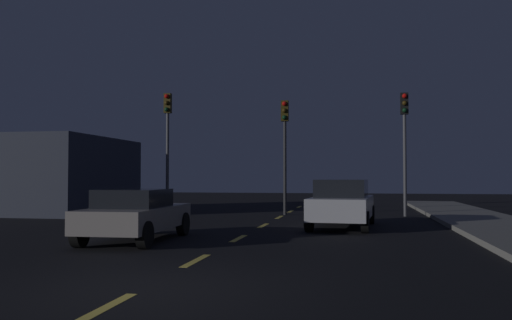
% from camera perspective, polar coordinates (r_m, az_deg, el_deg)
% --- Properties ---
extents(ground_plane, '(80.00, 80.00, 0.00)m').
position_cam_1_polar(ground_plane, '(14.80, -1.38, -8.21)').
color(ground_plane, black).
extents(lane_stripe_nearest, '(0.16, 1.60, 0.01)m').
position_cam_1_polar(lane_stripe_nearest, '(7.10, -15.95, -15.08)').
color(lane_stripe_nearest, '#EACC4C').
rests_on(lane_stripe_nearest, ground_plane).
extents(lane_stripe_second, '(0.16, 1.60, 0.01)m').
position_cam_1_polar(lane_stripe_second, '(10.57, -6.49, -10.73)').
color(lane_stripe_second, '#EACC4C').
rests_on(lane_stripe_second, ground_plane).
extents(lane_stripe_third, '(0.16, 1.60, 0.01)m').
position_cam_1_polar(lane_stripe_third, '(14.21, -1.90, -8.45)').
color(lane_stripe_third, '#EACC4C').
rests_on(lane_stripe_third, ground_plane).
extents(lane_stripe_fourth, '(0.16, 1.60, 0.01)m').
position_cam_1_polar(lane_stripe_fourth, '(17.92, 0.79, -7.09)').
color(lane_stripe_fourth, '#EACC4C').
rests_on(lane_stripe_fourth, ground_plane).
extents(lane_stripe_fifth, '(0.16, 1.60, 0.01)m').
position_cam_1_polar(lane_stripe_fifth, '(21.66, 2.54, -6.18)').
color(lane_stripe_fifth, '#EACC4C').
rests_on(lane_stripe_fifth, ground_plane).
extents(lane_stripe_sixth, '(0.16, 1.60, 0.01)m').
position_cam_1_polar(lane_stripe_sixth, '(25.42, 3.77, -5.54)').
color(lane_stripe_sixth, '#EACC4C').
rests_on(lane_stripe_sixth, ground_plane).
extents(lane_stripe_seventh, '(0.16, 1.60, 0.01)m').
position_cam_1_polar(lane_stripe_seventh, '(29.19, 4.68, -5.06)').
color(lane_stripe_seventh, '#EACC4C').
rests_on(lane_stripe_seventh, ground_plane).
extents(traffic_signal_left, '(0.32, 0.38, 5.46)m').
position_cam_1_polar(traffic_signal_left, '(24.40, -9.54, 3.23)').
color(traffic_signal_left, '#4C4C51').
rests_on(traffic_signal_left, ground_plane).
extents(traffic_signal_center, '(0.32, 0.38, 4.98)m').
position_cam_1_polar(traffic_signal_center, '(23.07, 3.13, 2.74)').
color(traffic_signal_center, '#2D2D30').
rests_on(traffic_signal_center, ground_plane).
extents(traffic_signal_right, '(0.32, 0.38, 5.17)m').
position_cam_1_polar(traffic_signal_right, '(22.97, 15.75, 3.13)').
color(traffic_signal_right, '#4C4C51').
rests_on(traffic_signal_right, ground_plane).
extents(car_stopped_ahead, '(2.17, 4.52, 1.56)m').
position_cam_1_polar(car_stopped_ahead, '(17.43, 9.30, -4.63)').
color(car_stopped_ahead, silver).
rests_on(car_stopped_ahead, ground_plane).
extents(car_adjacent_lane, '(1.90, 4.07, 1.33)m').
position_cam_1_polar(car_adjacent_lane, '(13.93, -12.86, -5.69)').
color(car_adjacent_lane, gray).
rests_on(car_adjacent_lane, ground_plane).
extents(storefront_left, '(4.56, 7.09, 3.46)m').
position_cam_1_polar(storefront_left, '(26.14, -20.01, -1.55)').
color(storefront_left, '#333847').
rests_on(storefront_left, ground_plane).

